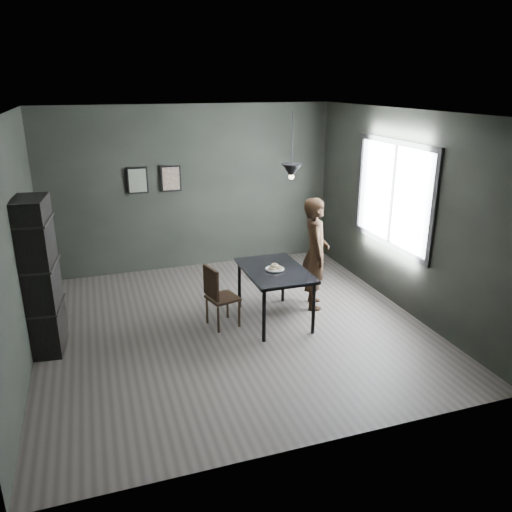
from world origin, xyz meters
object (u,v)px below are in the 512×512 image
object	(u,v)px
white_plate	(275,269)
woman	(315,253)
pendant_lamp	(291,171)
wood_chair	(217,293)
cafe_table	(275,275)
shelf_unit	(40,277)

from	to	relation	value
white_plate	woman	bearing A→B (deg)	21.19
white_plate	pendant_lamp	bearing A→B (deg)	25.63
white_plate	wood_chair	xyz separation A→B (m)	(-0.78, 0.07, -0.26)
woman	pendant_lamp	xyz separation A→B (m)	(-0.46, -0.16, 1.24)
cafe_table	wood_chair	bearing A→B (deg)	176.48
pendant_lamp	white_plate	bearing A→B (deg)	-154.37
woman	pendant_lamp	size ratio (longest dim) A/B	1.88
cafe_table	woman	distance (m)	0.77
white_plate	shelf_unit	distance (m)	2.92
wood_chair	shelf_unit	bearing A→B (deg)	163.42
wood_chair	pendant_lamp	size ratio (longest dim) A/B	1.00
wood_chair	cafe_table	bearing A→B (deg)	-17.67
pendant_lamp	wood_chair	bearing A→B (deg)	-177.17
cafe_table	shelf_unit	distance (m)	2.94
white_plate	wood_chair	distance (m)	0.83
cafe_table	pendant_lamp	xyz separation A→B (m)	(0.25, 0.10, 1.38)
pendant_lamp	cafe_table	bearing A→B (deg)	-158.20
white_plate	cafe_table	bearing A→B (deg)	69.56
wood_chair	shelf_unit	xyz separation A→B (m)	(-2.13, 0.09, 0.46)
white_plate	woman	distance (m)	0.78
white_plate	woman	size ratio (longest dim) A/B	0.14
cafe_table	pendant_lamp	bearing A→B (deg)	21.80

